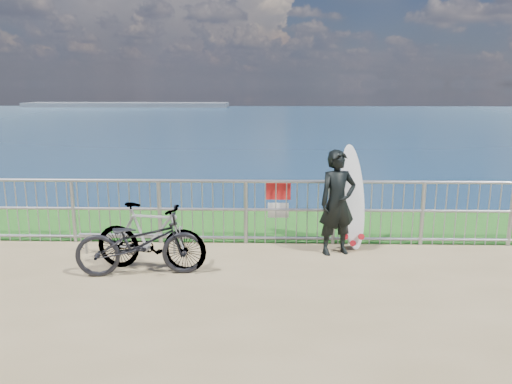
{
  "coord_description": "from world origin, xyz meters",
  "views": [
    {
      "loc": [
        -0.09,
        -6.68,
        2.71
      ],
      "look_at": [
        -0.32,
        1.2,
        1.0
      ],
      "focal_mm": 35.0,
      "sensor_mm": 36.0,
      "label": 1
    }
  ],
  "objects_px": {
    "bicycle_near": "(141,243)",
    "bicycle_far": "(151,237)",
    "surfboard": "(353,201)",
    "surfer": "(337,203)"
  },
  "relations": [
    {
      "from": "bicycle_near",
      "to": "bicycle_far",
      "type": "distance_m",
      "value": 0.22
    },
    {
      "from": "bicycle_far",
      "to": "surfboard",
      "type": "bearing_deg",
      "value": -60.56
    },
    {
      "from": "surfer",
      "to": "bicycle_far",
      "type": "relative_size",
      "value": 1.0
    },
    {
      "from": "surfer",
      "to": "bicycle_near",
      "type": "bearing_deg",
      "value": -179.41
    },
    {
      "from": "surfer",
      "to": "bicycle_far",
      "type": "distance_m",
      "value": 2.97
    },
    {
      "from": "surfer",
      "to": "surfboard",
      "type": "distance_m",
      "value": 0.43
    },
    {
      "from": "bicycle_near",
      "to": "bicycle_far",
      "type": "height_order",
      "value": "bicycle_far"
    },
    {
      "from": "surfboard",
      "to": "bicycle_far",
      "type": "distance_m",
      "value": 3.35
    },
    {
      "from": "surfboard",
      "to": "bicycle_far",
      "type": "relative_size",
      "value": 1.03
    },
    {
      "from": "surfer",
      "to": "bicycle_near",
      "type": "height_order",
      "value": "surfer"
    }
  ]
}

